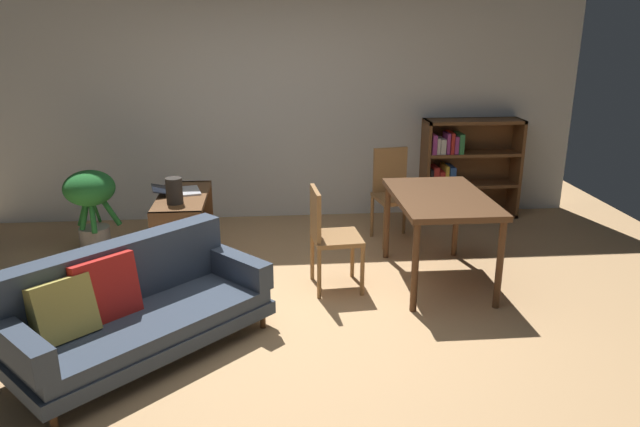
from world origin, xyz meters
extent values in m
plane|color=tan|center=(0.00, 0.00, 0.00)|extent=(8.16, 8.16, 0.00)
cube|color=silver|center=(0.00, 2.70, 1.35)|extent=(6.80, 0.10, 2.70)
cylinder|color=brown|center=(-0.25, -0.06, 0.06)|extent=(0.04, 0.04, 0.11)
cylinder|color=brown|center=(-1.43, -1.14, 0.06)|extent=(0.04, 0.04, 0.11)
cylinder|color=brown|center=(-0.68, 0.42, 0.06)|extent=(0.04, 0.04, 0.11)
cylinder|color=brown|center=(-1.86, -0.66, 0.06)|extent=(0.04, 0.04, 0.11)
cube|color=#384251|center=(-1.05, -0.36, 0.16)|extent=(1.81, 1.75, 0.10)
cube|color=#384251|center=(-1.05, -0.36, 0.26)|extent=(1.74, 1.68, 0.10)
cube|color=#384251|center=(-1.25, -0.15, 0.53)|extent=(1.36, 1.27, 0.44)
cube|color=#384251|center=(-0.46, 0.19, 0.41)|extent=(0.60, 0.63, 0.20)
cube|color=#384251|center=(-1.65, -0.91, 0.41)|extent=(0.60, 0.63, 0.20)
cube|color=tan|center=(-1.49, -0.60, 0.48)|extent=(0.45, 0.45, 0.41)
cube|color=red|center=(-1.28, -0.37, 0.51)|extent=(0.44, 0.43, 0.45)
cube|color=brown|center=(-1.00, 1.94, 0.32)|extent=(0.46, 0.04, 0.63)
cube|color=brown|center=(-1.00, 0.90, 0.32)|extent=(0.46, 0.04, 0.63)
cube|color=brown|center=(-1.00, 1.42, 0.26)|extent=(0.46, 1.03, 0.04)
cube|color=brown|center=(-1.00, 1.42, 0.61)|extent=(0.46, 1.07, 0.04)
cube|color=brown|center=(-1.00, 1.42, 0.02)|extent=(0.46, 1.03, 0.04)
cube|color=silver|center=(-0.97, 1.55, 0.64)|extent=(0.30, 0.37, 0.02)
cube|color=black|center=(-1.18, 1.50, 0.67)|extent=(0.28, 0.35, 0.06)
cylinder|color=#2D2823|center=(-1.03, 1.16, 0.75)|extent=(0.15, 0.15, 0.24)
cylinder|color=slate|center=(-1.03, 1.16, 0.80)|extent=(0.08, 0.08, 0.01)
cylinder|color=#9E9389|center=(-1.92, 1.67, 0.13)|extent=(0.30, 0.30, 0.25)
cylinder|color=#287A33|center=(-1.80, 1.70, 0.50)|extent=(0.29, 0.12, 0.52)
cylinder|color=#287A33|center=(-1.92, 1.76, 0.43)|extent=(0.05, 0.21, 0.37)
cylinder|color=#287A33|center=(-2.01, 1.70, 0.47)|extent=(0.19, 0.11, 0.44)
cylinder|color=#287A33|center=(-1.97, 1.63, 0.46)|extent=(0.15, 0.12, 0.42)
cylinder|color=#287A33|center=(-1.89, 1.57, 0.48)|extent=(0.11, 0.24, 0.47)
ellipsoid|color=#287A33|center=(-1.92, 1.67, 0.66)|extent=(0.49, 0.49, 0.34)
cylinder|color=#56351E|center=(0.95, 1.25, 0.37)|extent=(0.06, 0.06, 0.74)
cylinder|color=#56351E|center=(0.95, 0.11, 0.37)|extent=(0.06, 0.06, 0.74)
cylinder|color=#56351E|center=(1.63, 1.25, 0.37)|extent=(0.06, 0.06, 0.74)
cylinder|color=#56351E|center=(1.63, 0.11, 0.37)|extent=(0.06, 0.06, 0.74)
cube|color=#56351E|center=(1.29, 0.68, 0.76)|extent=(0.78, 1.23, 0.05)
cylinder|color=olive|center=(1.33, 1.52, 0.23)|extent=(0.04, 0.04, 0.45)
cylinder|color=olive|center=(0.97, 1.46, 0.23)|extent=(0.04, 0.04, 0.45)
cylinder|color=olive|center=(1.27, 1.91, 0.23)|extent=(0.04, 0.04, 0.45)
cylinder|color=olive|center=(0.91, 1.85, 0.23)|extent=(0.04, 0.04, 0.45)
cube|color=olive|center=(1.12, 1.69, 0.47)|extent=(0.47, 0.49, 0.04)
cube|color=olive|center=(1.09, 1.88, 0.73)|extent=(0.36, 0.09, 0.47)
cylinder|color=olive|center=(0.55, 0.82, 0.22)|extent=(0.04, 0.04, 0.43)
cylinder|color=olive|center=(0.58, 0.43, 0.22)|extent=(0.04, 0.04, 0.43)
cylinder|color=olive|center=(0.19, 0.79, 0.22)|extent=(0.04, 0.04, 0.43)
cylinder|color=olive|center=(0.22, 0.41, 0.22)|extent=(0.04, 0.04, 0.43)
cube|color=olive|center=(0.39, 0.61, 0.45)|extent=(0.43, 0.45, 0.04)
cube|color=olive|center=(0.20, 0.60, 0.68)|extent=(0.06, 0.38, 0.42)
cube|color=brown|center=(1.62, 2.47, 0.57)|extent=(0.04, 0.34, 1.14)
cube|color=brown|center=(2.71, 2.47, 0.57)|extent=(0.04, 0.34, 1.14)
cube|color=brown|center=(2.16, 2.47, 1.12)|extent=(1.12, 0.34, 0.04)
cube|color=brown|center=(2.16, 2.47, 0.02)|extent=(1.12, 0.34, 0.04)
cube|color=brown|center=(2.16, 2.62, 0.57)|extent=(1.09, 0.04, 1.14)
cube|color=brown|center=(2.16, 2.47, 0.39)|extent=(1.09, 0.33, 0.04)
cube|color=brown|center=(2.16, 2.47, 0.75)|extent=(1.09, 0.33, 0.04)
cube|color=red|center=(1.69, 2.45, 0.13)|extent=(0.06, 0.27, 0.19)
cube|color=#2D5199|center=(1.75, 2.44, 0.15)|extent=(0.05, 0.22, 0.23)
cube|color=red|center=(1.81, 2.43, 0.14)|extent=(0.05, 0.21, 0.20)
cube|color=silver|center=(1.86, 2.44, 0.13)|extent=(0.04, 0.24, 0.20)
cube|color=#2D5199|center=(1.91, 2.44, 0.12)|extent=(0.06, 0.23, 0.16)
cube|color=black|center=(1.68, 2.44, 0.50)|extent=(0.04, 0.22, 0.19)
cube|color=red|center=(1.73, 2.44, 0.51)|extent=(0.06, 0.24, 0.21)
cube|color=red|center=(1.80, 2.45, 0.49)|extent=(0.06, 0.26, 0.16)
cube|color=gold|center=(1.85, 2.45, 0.52)|extent=(0.04, 0.26, 0.22)
cube|color=#2D5199|center=(1.92, 2.45, 0.51)|extent=(0.07, 0.28, 0.21)
cube|color=#993884|center=(1.68, 2.45, 0.88)|extent=(0.05, 0.27, 0.22)
cube|color=silver|center=(1.73, 2.44, 0.86)|extent=(0.04, 0.22, 0.18)
cube|color=silver|center=(1.79, 2.44, 0.86)|extent=(0.06, 0.23, 0.17)
cube|color=#993884|center=(1.85, 2.44, 0.89)|extent=(0.04, 0.21, 0.23)
cube|color=red|center=(1.89, 2.45, 0.89)|extent=(0.04, 0.27, 0.24)
cube|color=#993884|center=(1.94, 2.44, 0.87)|extent=(0.05, 0.22, 0.20)
cube|color=#337F47|center=(1.99, 2.45, 0.88)|extent=(0.06, 0.27, 0.23)
camera|label=1|loc=(-0.17, -4.10, 2.21)|focal=33.49mm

